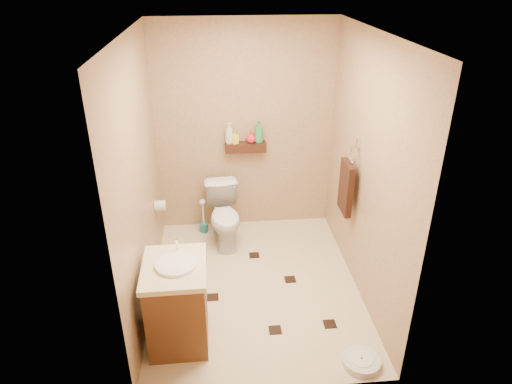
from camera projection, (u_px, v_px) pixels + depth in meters
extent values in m
plane|color=beige|center=(255.00, 285.00, 4.54)|extent=(2.50, 2.50, 0.00)
cube|color=tan|center=(245.00, 129.00, 5.11)|extent=(2.00, 0.04, 2.40)
cube|color=tan|center=(273.00, 258.00, 2.89)|extent=(2.00, 0.04, 2.40)
cube|color=tan|center=(139.00, 180.00, 3.91)|extent=(0.04, 2.50, 2.40)
cube|color=tan|center=(366.00, 172.00, 4.08)|extent=(0.04, 2.50, 2.40)
cube|color=silver|center=(255.00, 32.00, 3.46)|extent=(2.00, 2.50, 0.02)
cube|color=#3D1C10|center=(246.00, 147.00, 5.12)|extent=(0.46, 0.14, 0.10)
cube|color=black|center=(213.00, 297.00, 4.37)|extent=(0.11, 0.11, 0.01)
cube|color=black|center=(290.00, 279.00, 4.62)|extent=(0.11, 0.11, 0.01)
cube|color=black|center=(275.00, 330.00, 3.98)|extent=(0.11, 0.11, 0.01)
cube|color=black|center=(201.00, 258.00, 4.95)|extent=(0.11, 0.11, 0.01)
cube|color=black|center=(330.00, 324.00, 4.05)|extent=(0.11, 0.11, 0.01)
cube|color=black|center=(254.00, 255.00, 5.00)|extent=(0.11, 0.11, 0.01)
imported|color=white|center=(225.00, 216.00, 5.11)|extent=(0.45, 0.70, 0.67)
cube|color=brown|center=(178.00, 305.00, 3.75)|extent=(0.48, 0.58, 0.70)
cube|color=#F3EBAF|center=(174.00, 268.00, 3.58)|extent=(0.51, 0.62, 0.05)
cylinder|color=white|center=(176.00, 265.00, 3.57)|extent=(0.32, 0.32, 0.05)
cylinder|color=silver|center=(177.00, 245.00, 3.72)|extent=(0.03, 0.03, 0.11)
cylinder|color=silver|center=(361.00, 361.00, 3.64)|extent=(0.38, 0.38, 0.06)
cylinder|color=white|center=(362.00, 358.00, 3.62)|extent=(0.18, 0.18, 0.01)
cylinder|color=#1A686A|center=(204.00, 227.00, 5.42)|extent=(0.10, 0.10, 0.11)
cylinder|color=silver|center=(203.00, 213.00, 5.33)|extent=(0.02, 0.02, 0.31)
sphere|color=silver|center=(203.00, 202.00, 5.27)|extent=(0.07, 0.07, 0.07)
cube|color=silver|center=(358.00, 143.00, 4.22)|extent=(0.03, 0.06, 0.08)
torus|color=silver|center=(353.00, 155.00, 4.27)|extent=(0.02, 0.19, 0.19)
cube|color=#32150F|center=(346.00, 188.00, 4.42)|extent=(0.06, 0.30, 0.52)
cylinder|color=silver|center=(160.00, 206.00, 4.77)|extent=(0.11, 0.11, 0.11)
cylinder|color=silver|center=(156.00, 201.00, 4.74)|extent=(0.04, 0.02, 0.02)
imported|color=beige|center=(229.00, 133.00, 5.03)|extent=(0.10, 0.10, 0.24)
imported|color=yellow|center=(235.00, 137.00, 5.05)|extent=(0.09, 0.09, 0.15)
imported|color=red|center=(251.00, 137.00, 5.07)|extent=(0.15, 0.15, 0.14)
imported|color=#2D8948|center=(259.00, 132.00, 5.05)|extent=(0.14, 0.14, 0.26)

